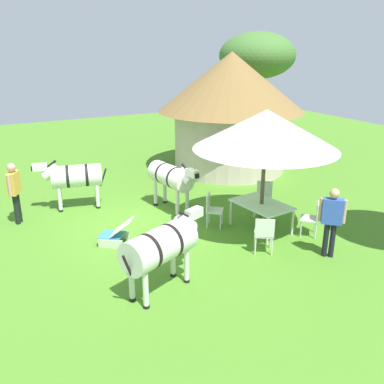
{
  "coord_description": "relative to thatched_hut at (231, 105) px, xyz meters",
  "views": [
    {
      "loc": [
        9.51,
        -4.0,
        4.64
      ],
      "look_at": [
        0.54,
        0.81,
        1.0
      ],
      "focal_mm": 38.91,
      "sensor_mm": 36.0,
      "label": 1
    }
  ],
  "objects": [
    {
      "name": "patio_chair_east_end",
      "position": [
        4.22,
        -1.53,
        -1.95
      ],
      "size": [
        0.61,
        0.61,
        0.9
      ],
      "rotation": [
        0.0,
        0.0,
        -2.28
      ],
      "color": "silver",
      "rests_on": "ground_plane"
    },
    {
      "name": "ground_plane",
      "position": [
        3.67,
        -4.71,
        -2.47
      ],
      "size": [
        36.0,
        36.0,
        0.0
      ],
      "primitive_type": "plane",
      "color": "#4C8426"
    },
    {
      "name": "patio_chair_near_lawn",
      "position": [
        6.28,
        -3.11,
        -1.95
      ],
      "size": [
        0.59,
        0.6,
        0.9
      ],
      "rotation": [
        0.0,
        0.0,
        0.98
      ],
      "color": "silver",
      "rests_on": "ground_plane"
    },
    {
      "name": "striped_lounge_chair",
      "position": [
        4.19,
        -6.0,
        -2.21
      ],
      "size": [
        0.9,
        0.94,
        0.67
      ],
      "rotation": [
        0.0,
        0.0,
        2.48
      ],
      "color": "teal",
      "rests_on": "ground_plane"
    },
    {
      "name": "patio_chair_near_hut",
      "position": [
        6.09,
        -1.43,
        -1.95
      ],
      "size": [
        0.61,
        0.61,
        0.9
      ],
      "rotation": [
        0.0,
        0.0,
        -3.89
      ],
      "color": "silver",
      "rests_on": "ground_plane"
    },
    {
      "name": "patio_chair_west_end",
      "position": [
        4.38,
        -3.39,
        -1.95
      ],
      "size": [
        0.61,
        0.6,
        0.9
      ],
      "rotation": [
        0.0,
        0.0,
        -0.69
      ],
      "color": "silver",
      "rests_on": "ground_plane"
    },
    {
      "name": "thatched_hut",
      "position": [
        0.0,
        0.0,
        0.0
      ],
      "size": [
        5.45,
        5.45,
        4.39
      ],
      "rotation": [
        0.0,
        0.0,
        4.27
      ],
      "color": "beige",
      "rests_on": "ground_plane"
    },
    {
      "name": "zebra_by_umbrella",
      "position": [
        6.58,
        -5.84,
        -1.49
      ],
      "size": [
        1.21,
        2.08,
        1.51
      ],
      "rotation": [
        0.0,
        0.0,
        0.39
      ],
      "color": "silver",
      "rests_on": "ground_plane"
    },
    {
      "name": "acacia_tree_right_background",
      "position": [
        -3.05,
        3.38,
        1.65
      ],
      "size": [
        3.49,
        3.49,
        5.19
      ],
      "color": "brown",
      "rests_on": "ground_plane"
    },
    {
      "name": "standing_watcher",
      "position": [
        1.71,
        -7.94,
        -1.45
      ],
      "size": [
        0.55,
        0.4,
        1.7
      ],
      "rotation": [
        0.0,
        0.0,
        -0.49
      ],
      "color": "black",
      "rests_on": "ground_plane"
    },
    {
      "name": "guest_beside_umbrella",
      "position": [
        7.11,
        -1.9,
        -1.48
      ],
      "size": [
        0.46,
        0.47,
        1.65
      ],
      "rotation": [
        0.0,
        0.0,
        3.97
      ],
      "color": "black",
      "rests_on": "ground_plane"
    },
    {
      "name": "zebra_toward_hut",
      "position": [
        1.36,
        -6.26,
        -1.49
      ],
      "size": [
        0.95,
        2.06,
        1.52
      ],
      "rotation": [
        0.0,
        0.0,
        2.91
      ],
      "color": "silver",
      "rests_on": "ground_plane"
    },
    {
      "name": "zebra_nearest_camera",
      "position": [
        2.85,
        -3.84,
        -1.46
      ],
      "size": [
        2.19,
        0.85,
        1.56
      ],
      "rotation": [
        0.0,
        0.0,
        4.87
      ],
      "color": "silver",
      "rests_on": "ground_plane"
    },
    {
      "name": "patio_dining_table",
      "position": [
        5.2,
        -2.38,
        -1.81
      ],
      "size": [
        1.63,
        1.16,
        0.74
      ],
      "rotation": [
        0.0,
        0.0,
        0.11
      ],
      "color": "silver",
      "rests_on": "ground_plane"
    },
    {
      "name": "shade_umbrella",
      "position": [
        5.2,
        -2.38,
        0.2
      ],
      "size": [
        3.59,
        3.59,
        3.16
      ],
      "color": "#4E442F",
      "rests_on": "ground_plane"
    }
  ]
}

